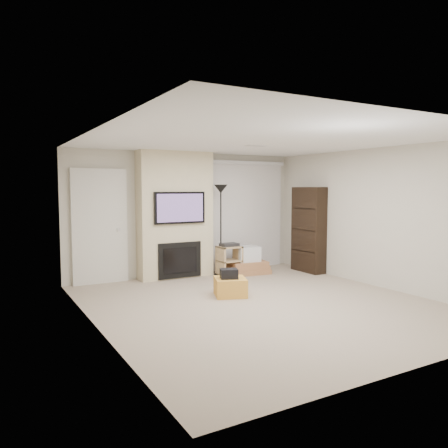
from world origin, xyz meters
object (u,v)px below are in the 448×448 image
av_stand (229,258)px  box_stack (247,263)px  ottoman (230,287)px  bookshelf (309,230)px  floor_lamp (221,204)px

av_stand → box_stack: 0.45m
ottoman → av_stand: av_stand is taller
box_stack → bookshelf: (1.24, -0.49, 0.68)m
box_stack → bookshelf: bearing=-21.4°
floor_lamp → bookshelf: bearing=-17.7°
ottoman → floor_lamp: size_ratio=0.27×
floor_lamp → bookshelf: (1.81, -0.58, -0.56)m
bookshelf → floor_lamp: bearing=162.3°
ottoman → av_stand: size_ratio=0.76×
bookshelf → ottoman: bearing=-158.3°
av_stand → bookshelf: 1.82m
floor_lamp → av_stand: 1.12m
av_stand → box_stack: size_ratio=0.72×
box_stack → bookshelf: bookshelf is taller
ottoman → bookshelf: 2.81m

